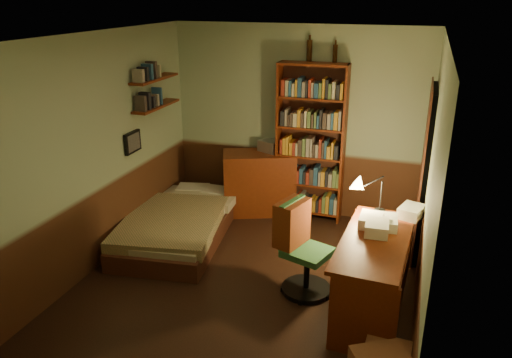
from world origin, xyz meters
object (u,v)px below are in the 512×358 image
(bed, at_px, (179,215))
(desk, at_px, (372,275))
(office_chair, at_px, (308,244))
(dresser, at_px, (259,183))
(mini_stereo, at_px, (270,146))
(desk_lamp, at_px, (382,189))
(bookshelf, at_px, (310,143))

(bed, height_order, desk, desk)
(bed, relative_size, office_chair, 1.82)
(bed, bearing_deg, dresser, 48.29)
(mini_stereo, relative_size, desk_lamp, 0.56)
(dresser, relative_size, office_chair, 0.88)
(office_chair, bearing_deg, mini_stereo, 135.53)
(bed, bearing_deg, bookshelf, 31.44)
(bookshelf, height_order, desk, bookshelf)
(desk, height_order, office_chair, office_chair)
(mini_stereo, bearing_deg, dresser, -109.88)
(mini_stereo, distance_m, desk_lamp, 2.14)
(dresser, relative_size, mini_stereo, 3.43)
(bookshelf, bearing_deg, dresser, -174.23)
(bookshelf, bearing_deg, bed, -142.05)
(desk, height_order, desk_lamp, desk_lamp)
(bed, relative_size, bookshelf, 0.96)
(mini_stereo, bearing_deg, office_chair, -38.03)
(mini_stereo, height_order, desk, mini_stereo)
(dresser, bearing_deg, bed, -146.30)
(mini_stereo, distance_m, bookshelf, 0.59)
(bookshelf, height_order, office_chair, bookshelf)
(dresser, height_order, mini_stereo, mini_stereo)
(desk_lamp, bearing_deg, bookshelf, 123.05)
(dresser, relative_size, desk, 0.68)
(bookshelf, bearing_deg, office_chair, -78.57)
(bed, relative_size, mini_stereo, 7.06)
(bed, height_order, bookshelf, bookshelf)
(desk, bearing_deg, mini_stereo, 132.59)
(desk, relative_size, desk_lamp, 2.84)
(bed, xyz_separation_m, dresser, (0.73, 1.07, 0.14))
(mini_stereo, height_order, bookshelf, bookshelf)
(dresser, xyz_separation_m, bookshelf, (0.70, 0.08, 0.62))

